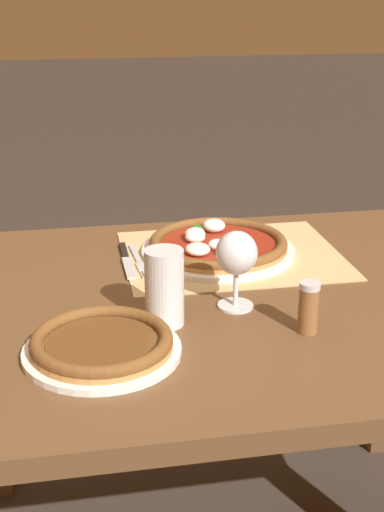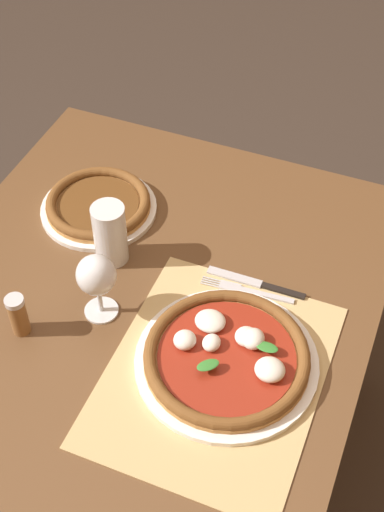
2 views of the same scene
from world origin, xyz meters
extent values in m
plane|color=#382D26|center=(0.00, 0.00, 0.00)|extent=(24.00, 24.00, 0.00)
cube|color=brown|center=(0.00, 0.00, 0.72)|extent=(1.24, 0.94, 0.04)
cube|color=brown|center=(0.56, -0.41, 0.35)|extent=(0.07, 0.07, 0.70)
cube|color=brown|center=(0.56, 0.41, 0.35)|extent=(0.07, 0.07, 0.70)
cube|color=tan|center=(-0.04, -0.21, 0.74)|extent=(0.49, 0.40, 0.00)
cylinder|color=white|center=(-0.01, -0.22, 0.75)|extent=(0.35, 0.35, 0.01)
cylinder|color=#B77F42|center=(-0.01, -0.22, 0.76)|extent=(0.32, 0.32, 0.01)
torus|color=brown|center=(-0.01, -0.22, 0.77)|extent=(0.32, 0.32, 0.02)
cylinder|color=maroon|center=(-0.01, -0.22, 0.77)|extent=(0.27, 0.27, 0.00)
ellipsoid|color=silver|center=(-0.01, -0.13, 0.78)|extent=(0.05, 0.04, 0.03)
ellipsoid|color=silver|center=(0.00, -0.18, 0.78)|extent=(0.04, 0.03, 0.03)
ellipsoid|color=silver|center=(0.04, -0.25, 0.78)|extent=(0.05, 0.04, 0.03)
ellipsoid|color=silver|center=(-0.02, -0.31, 0.78)|extent=(0.06, 0.06, 0.03)
ellipsoid|color=silver|center=(0.05, -0.16, 0.78)|extent=(0.06, 0.06, 0.03)
ellipsoid|color=silver|center=(0.04, -0.24, 0.78)|extent=(0.05, 0.05, 0.03)
ellipsoid|color=#337A2D|center=(-0.05, -0.20, 0.79)|extent=(0.05, 0.05, 0.00)
ellipsoid|color=#337A2D|center=(0.02, -0.28, 0.79)|extent=(0.03, 0.04, 0.00)
cylinder|color=white|center=(0.28, 0.21, 0.75)|extent=(0.27, 0.27, 0.01)
cylinder|color=#B77F42|center=(0.28, 0.21, 0.76)|extent=(0.24, 0.24, 0.01)
torus|color=brown|center=(0.28, 0.21, 0.77)|extent=(0.24, 0.24, 0.02)
cylinder|color=brown|center=(0.28, 0.21, 0.76)|extent=(0.19, 0.19, 0.00)
cylinder|color=silver|center=(0.02, 0.06, 0.74)|extent=(0.07, 0.07, 0.00)
cylinder|color=silver|center=(0.02, 0.06, 0.78)|extent=(0.01, 0.01, 0.06)
ellipsoid|color=silver|center=(0.02, 0.06, 0.85)|extent=(0.08, 0.08, 0.08)
ellipsoid|color=#C17019|center=(0.02, 0.06, 0.84)|extent=(0.07, 0.07, 0.05)
cylinder|color=silver|center=(0.16, 0.11, 0.81)|extent=(0.07, 0.07, 0.15)
cylinder|color=black|center=(0.16, 0.11, 0.80)|extent=(0.07, 0.07, 0.12)
cylinder|color=silver|center=(0.16, 0.11, 0.86)|extent=(0.07, 0.07, 0.02)
cube|color=#B7B7BC|center=(0.18, -0.24, 0.75)|extent=(0.02, 0.12, 0.00)
cube|color=#B7B7BC|center=(0.17, -0.16, 0.75)|extent=(0.03, 0.05, 0.00)
cylinder|color=#B7B7BC|center=(0.18, -0.12, 0.75)|extent=(0.01, 0.04, 0.00)
cylinder|color=#B7B7BC|center=(0.17, -0.12, 0.75)|extent=(0.01, 0.04, 0.00)
cylinder|color=#B7B7BC|center=(0.17, -0.12, 0.75)|extent=(0.01, 0.04, 0.00)
cylinder|color=#B7B7BC|center=(0.16, -0.12, 0.75)|extent=(0.01, 0.04, 0.00)
cube|color=black|center=(0.20, -0.27, 0.75)|extent=(0.01, 0.10, 0.01)
cube|color=#B7B7BC|center=(0.20, -0.16, 0.75)|extent=(0.02, 0.12, 0.00)
cylinder|color=brown|center=(-0.09, 0.19, 0.78)|extent=(0.04, 0.04, 0.08)
cylinder|color=#BCBCC1|center=(-0.09, 0.19, 0.83)|extent=(0.04, 0.04, 0.01)
camera|label=1|loc=(0.32, 1.28, 1.34)|focal=50.00mm
camera|label=2|loc=(-0.76, -0.45, 1.88)|focal=50.00mm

